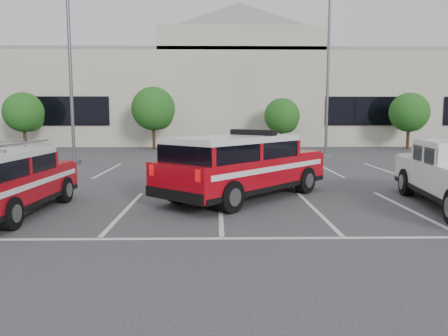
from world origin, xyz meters
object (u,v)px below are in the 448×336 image
object	(u,v)px
convention_building	(219,94)
tree_mid_right	(283,117)
light_pole_mid	(328,75)
ladder_suv	(5,186)
tree_mid_left	(155,110)
light_pole_left	(70,68)
tree_left	(25,114)
fire_chief_suv	(243,171)
tree_right	(410,114)

from	to	relation	value
convention_building	tree_mid_right	world-z (taller)	convention_building
light_pole_mid	ladder_suv	xyz separation A→B (m)	(-12.81, -16.49, -4.39)
tree_mid_left	light_pole_left	distance (m)	10.73
tree_mid_right	ladder_suv	distance (m)	25.09
tree_left	fire_chief_suv	size ratio (longest dim) A/B	0.71
convention_building	ladder_suv	xyz separation A→B (m)	(-5.99, -32.36, -3.92)
tree_left	light_pole_mid	distance (m)	22.86
tree_mid_left	tree_right	xyz separation A→B (m)	(20.00, -0.00, -0.27)
tree_mid_right	ladder_suv	xyz separation A→B (m)	(-10.90, -22.54, -1.70)
convention_building	light_pole_left	xyz separation A→B (m)	(-8.18, -19.86, 0.47)
convention_building	tree_mid_right	xyz separation A→B (m)	(4.91, -9.82, -2.22)
tree_right	ladder_suv	bearing A→B (deg)	-132.84
convention_building	light_pole_left	world-z (taller)	convention_building
tree_mid_left	fire_chief_suv	distance (m)	21.12
tree_mid_left	fire_chief_suv	size ratio (longest dim) A/B	0.78
tree_right	fire_chief_suv	world-z (taller)	tree_right
convention_building	light_pole_mid	world-z (taller)	convention_building
light_pole_left	tree_left	bearing A→B (deg)	124.52
light_pole_mid	fire_chief_suv	bearing A→B (deg)	-113.81
tree_mid_right	fire_chief_suv	bearing A→B (deg)	-102.14
light_pole_left	fire_chief_suv	size ratio (longest dim) A/B	1.64
tree_mid_right	tree_left	bearing A→B (deg)	180.00
tree_left	tree_mid_left	bearing A→B (deg)	0.00
tree_mid_left	light_pole_left	world-z (taller)	light_pole_left
convention_building	ladder_suv	size ratio (longest dim) A/B	11.62
tree_mid_left	tree_right	bearing A→B (deg)	-0.00
tree_right	ladder_suv	world-z (taller)	tree_right
convention_building	tree_left	world-z (taller)	convention_building
convention_building	tree_mid_right	bearing A→B (deg)	-63.43
ladder_suv	tree_mid_right	bearing A→B (deg)	66.73
tree_left	light_pole_left	world-z (taller)	light_pole_left
tree_right	light_pole_mid	distance (m)	10.38
fire_chief_suv	tree_right	bearing A→B (deg)	96.37
light_pole_left	tree_mid_right	bearing A→B (deg)	37.50
fire_chief_suv	tree_mid_right	bearing A→B (deg)	119.58
tree_mid_left	light_pole_left	size ratio (longest dim) A/B	0.47
ladder_suv	light_pole_left	bearing A→B (deg)	102.48
tree_right	ladder_suv	xyz separation A→B (m)	(-20.90, -22.54, -1.97)
light_pole_mid	tree_mid_right	bearing A→B (deg)	107.52
tree_left	fire_chief_suv	xyz separation A→B (m)	(15.65, -20.24, -1.87)
tree_right	convention_building	bearing A→B (deg)	146.63
convention_building	light_pole_left	distance (m)	21.49
tree_left	light_pole_left	bearing A→B (deg)	-55.48
tree_left	ladder_suv	bearing A→B (deg)	-68.02
tree_right	ladder_suv	size ratio (longest dim) A/B	0.86
tree_left	tree_right	xyz separation A→B (m)	(30.00, 0.00, 0.00)
light_pole_left	ladder_suv	size ratio (longest dim) A/B	1.98
light_pole_mid	tree_left	bearing A→B (deg)	164.57
tree_mid_left	tree_mid_right	world-z (taller)	tree_mid_left
light_pole_left	ladder_suv	bearing A→B (deg)	-80.06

